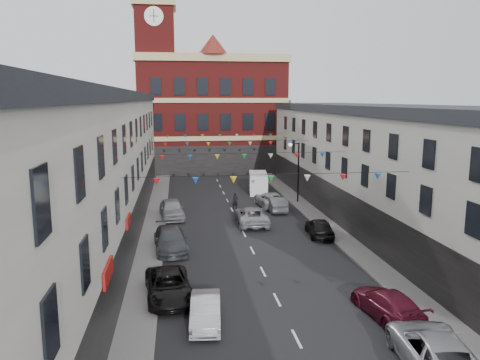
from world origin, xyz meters
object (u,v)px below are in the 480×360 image
car_right_d (319,227)px  pedestrian (235,201)px  car_right_c (387,304)px  car_right_f (270,199)px  white_van (258,183)px  car_left_e (172,209)px  car_left_b (205,311)px  moving_car (251,215)px  street_lamp (296,164)px  car_left_d (171,240)px  car_left_c (169,286)px  car_right_e (275,204)px  car_right_b (435,351)px

car_right_d → pedestrian: size_ratio=2.74×
car_right_c → car_right_f: car_right_f is taller
white_van → car_right_d: bearing=-76.7°
car_left_e → car_left_b: bearing=-90.9°
car_right_f → moving_car: size_ratio=0.93×
car_left_e → street_lamp: bearing=14.3°
car_left_d → white_van: bearing=58.9°
car_left_c → car_right_f: size_ratio=1.00×
car_right_e → white_van: 8.73m
car_left_b → car_right_d: 15.76m
car_left_d → moving_car: car_left_d is taller
car_left_d → car_left_e: car_left_e is taller
moving_car → car_left_e: bearing=-22.7°
moving_car → car_left_b: bearing=75.1°
car_right_e → moving_car: 5.14m
car_right_b → pedestrian: 27.57m
car_left_b → car_left_c: car_left_c is taller
street_lamp → car_left_c: bearing=-119.8°
moving_car → white_van: 13.27m
car_left_c → car_right_e: car_right_e is taller
car_left_c → white_van: (9.30, 26.78, 0.39)m
car_left_e → white_van: (9.30, 10.12, 0.25)m
car_right_d → moving_car: bearing=-37.0°
car_left_d → car_right_e: size_ratio=1.26×
car_left_d → pedestrian: bearing=58.2°
car_left_d → car_right_e: car_left_d is taller
car_left_d → moving_car: (6.50, 5.93, -0.02)m
street_lamp → car_left_d: street_lamp is taller
car_left_b → car_right_c: size_ratio=0.83×
car_right_b → car_right_d: size_ratio=1.36×
car_right_b → car_right_e: 25.92m
car_right_d → car_left_b: bearing=59.2°
car_left_b → white_van: size_ratio=0.79×
car_left_e → car_right_f: bearing=14.0°
street_lamp → car_right_c: bearing=-94.2°
car_left_c → car_right_c: car_left_c is taller
pedestrian → white_van: bearing=62.0°
street_lamp → car_right_e: 5.15m
car_right_b → car_left_e: bearing=-59.6°
car_left_b → car_right_d: bearing=58.1°
car_right_b → moving_car: size_ratio=1.06×
moving_car → car_right_c: bearing=103.2°
car_left_e → moving_car: size_ratio=0.92×
car_right_d → street_lamp: bearing=-90.0°
car_left_b → car_left_c: bearing=123.8°
car_right_c → moving_car: (-3.74, 17.28, 0.06)m
white_van → moving_car: bearing=-94.6°
car_right_c → car_right_f: bearing=-94.6°
car_left_e → car_right_b: bearing=-73.4°
white_van → car_right_c: bearing=-80.6°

